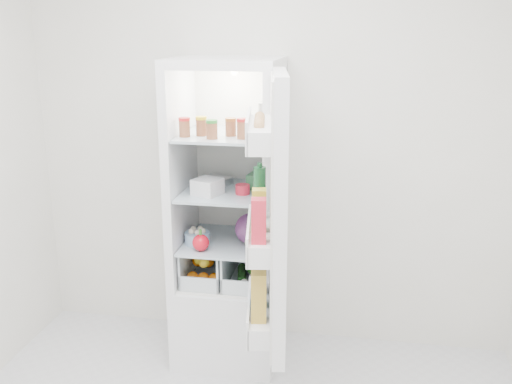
% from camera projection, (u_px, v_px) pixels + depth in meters
% --- Properties ---
extents(room_walls, '(3.02, 3.02, 2.61)m').
position_uv_depth(room_walls, '(205.00, 138.00, 1.97)').
color(room_walls, silver).
rests_on(room_walls, ground).
extents(refrigerator, '(0.60, 0.60, 1.80)m').
position_uv_depth(refrigerator, '(230.00, 250.00, 3.44)').
color(refrigerator, white).
rests_on(refrigerator, ground).
extents(shelf_low, '(0.49, 0.53, 0.01)m').
position_uv_depth(shelf_low, '(228.00, 242.00, 3.36)').
color(shelf_low, silver).
rests_on(shelf_low, refrigerator).
extents(shelf_mid, '(0.49, 0.53, 0.02)m').
position_uv_depth(shelf_mid, '(227.00, 191.00, 3.28)').
color(shelf_mid, silver).
rests_on(shelf_mid, refrigerator).
extents(shelf_top, '(0.49, 0.53, 0.02)m').
position_uv_depth(shelf_top, '(226.00, 135.00, 3.18)').
color(shelf_top, silver).
rests_on(shelf_top, refrigerator).
extents(crisper_left, '(0.23, 0.46, 0.22)m').
position_uv_depth(crisper_left, '(208.00, 261.00, 3.42)').
color(crisper_left, silver).
rests_on(crisper_left, refrigerator).
extents(crisper_right, '(0.23, 0.46, 0.22)m').
position_uv_depth(crisper_right, '(248.00, 264.00, 3.38)').
color(crisper_right, silver).
rests_on(crisper_right, refrigerator).
extents(condiment_jars, '(0.46, 0.16, 0.08)m').
position_uv_depth(condiment_jars, '(222.00, 129.00, 3.06)').
color(condiment_jars, '#B21919').
rests_on(condiment_jars, shelf_top).
extents(squeeze_bottle, '(0.06, 0.06, 0.18)m').
position_uv_depth(squeeze_bottle, '(263.00, 120.00, 3.08)').
color(squeeze_bottle, silver).
rests_on(squeeze_bottle, shelf_top).
extents(tub_white, '(0.18, 0.18, 0.09)m').
position_uv_depth(tub_white, '(208.00, 187.00, 3.18)').
color(tub_white, silver).
rests_on(tub_white, shelf_mid).
extents(tin_red, '(0.10, 0.10, 0.05)m').
position_uv_depth(tin_red, '(243.00, 189.00, 3.19)').
color(tin_red, red).
rests_on(tin_red, shelf_mid).
extents(foil_tray, '(0.20, 0.18, 0.04)m').
position_uv_depth(foil_tray, '(216.00, 181.00, 3.39)').
color(foil_tray, silver).
rests_on(foil_tray, shelf_mid).
extents(tub_green, '(0.13, 0.16, 0.09)m').
position_uv_depth(tub_green, '(259.00, 180.00, 3.31)').
color(tub_green, '#397E4C').
rests_on(tub_green, shelf_mid).
extents(red_cabbage, '(0.18, 0.18, 0.18)m').
position_uv_depth(red_cabbage, '(251.00, 229.00, 3.30)').
color(red_cabbage, '#561F5D').
rests_on(red_cabbage, shelf_low).
extents(bell_pepper, '(0.10, 0.10, 0.10)m').
position_uv_depth(bell_pepper, '(201.00, 243.00, 3.20)').
color(bell_pepper, red).
rests_on(bell_pepper, shelf_low).
extents(mushroom_bowl, '(0.18, 0.18, 0.07)m').
position_uv_depth(mushroom_bowl, '(197.00, 238.00, 3.31)').
color(mushroom_bowl, '#89ABCD').
rests_on(mushroom_bowl, shelf_low).
extents(salad_bag, '(0.11, 0.11, 0.11)m').
position_uv_depth(salad_bag, '(255.00, 242.00, 3.19)').
color(salad_bag, beige).
rests_on(salad_bag, shelf_low).
extents(citrus_pile, '(0.20, 0.24, 0.16)m').
position_uv_depth(citrus_pile, '(204.00, 268.00, 3.37)').
color(citrus_pile, orange).
rests_on(citrus_pile, refrigerator).
extents(veg_pile, '(0.16, 0.30, 0.10)m').
position_uv_depth(veg_pile, '(249.00, 271.00, 3.39)').
color(veg_pile, '#194517').
rests_on(veg_pile, refrigerator).
extents(fridge_door, '(0.26, 0.60, 1.30)m').
position_uv_depth(fridge_door, '(272.00, 220.00, 2.67)').
color(fridge_door, white).
rests_on(fridge_door, refrigerator).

